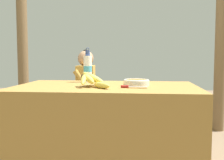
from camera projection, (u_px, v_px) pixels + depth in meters
market_counter at (106, 133)px, 2.20m from camera, size 1.39×0.86×0.74m
banana_bunch_ripe at (90, 78)px, 2.09m from camera, size 0.20×0.29×0.12m
serving_bowl at (136, 82)px, 2.15m from camera, size 0.20×0.20×0.05m
water_bottle at (88, 68)px, 2.46m from camera, size 0.07×0.07×0.30m
loose_banana_front at (102, 85)px, 1.97m from camera, size 0.15×0.16×0.05m
knife at (130, 87)px, 2.00m from camera, size 0.19×0.04×0.02m
wooden_bench at (115, 108)px, 3.35m from camera, size 1.74×0.32×0.41m
seated_vendor at (82, 87)px, 3.33m from camera, size 0.42×0.40×1.05m
banana_bunch_green at (158, 98)px, 3.28m from camera, size 0.18×0.28×0.14m
support_post_near at (22, 30)px, 3.85m from camera, size 0.14×0.14×2.66m
support_post_far at (221, 28)px, 3.58m from camera, size 0.14×0.14×2.66m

